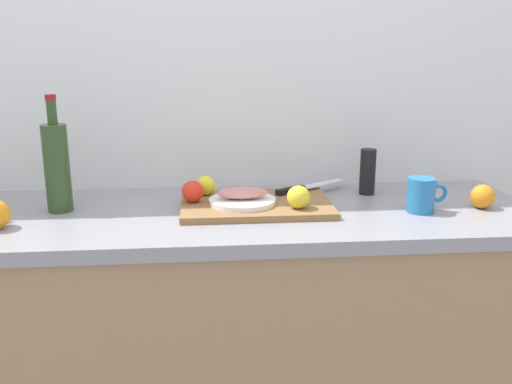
% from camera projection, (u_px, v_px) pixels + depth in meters
% --- Properties ---
extents(back_wall, '(3.20, 0.05, 2.50)m').
position_uv_depth(back_wall, '(203.00, 85.00, 1.88)').
color(back_wall, white).
rests_on(back_wall, ground_plane).
extents(kitchen_counter, '(2.00, 0.60, 0.90)m').
position_uv_depth(kitchen_counter, '(209.00, 345.00, 1.77)').
color(kitchen_counter, '#9E7A56').
rests_on(kitchen_counter, ground_plane).
extents(cutting_board, '(0.45, 0.31, 0.02)m').
position_uv_depth(cutting_board, '(256.00, 205.00, 1.69)').
color(cutting_board, olive).
rests_on(cutting_board, kitchen_counter).
extents(white_plate, '(0.20, 0.20, 0.01)m').
position_uv_depth(white_plate, '(242.00, 201.00, 1.66)').
color(white_plate, white).
rests_on(white_plate, cutting_board).
extents(fish_fillet, '(0.15, 0.06, 0.04)m').
position_uv_depth(fish_fillet, '(242.00, 193.00, 1.66)').
color(fish_fillet, tan).
rests_on(fish_fillet, white_plate).
extents(chef_knife, '(0.26, 0.18, 0.02)m').
position_uv_depth(chef_knife, '(303.00, 188.00, 1.81)').
color(chef_knife, silver).
rests_on(chef_knife, cutting_board).
extents(lemon_0, '(0.07, 0.07, 0.07)m').
position_uv_depth(lemon_0, '(298.00, 197.00, 1.61)').
color(lemon_0, yellow).
rests_on(lemon_0, cutting_board).
extents(lemon_1, '(0.06, 0.06, 0.06)m').
position_uv_depth(lemon_1, '(205.00, 186.00, 1.75)').
color(lemon_1, yellow).
rests_on(lemon_1, cutting_board).
extents(tomato_0, '(0.07, 0.07, 0.07)m').
position_uv_depth(tomato_0, '(193.00, 191.00, 1.67)').
color(tomato_0, red).
rests_on(tomato_0, cutting_board).
extents(wine_bottle, '(0.07, 0.07, 0.35)m').
position_uv_depth(wine_bottle, '(57.00, 166.00, 1.63)').
color(wine_bottle, '#2D4723').
rests_on(wine_bottle, kitchen_counter).
extents(coffee_mug_0, '(0.12, 0.08, 0.10)m').
position_uv_depth(coffee_mug_0, '(422.00, 195.00, 1.64)').
color(coffee_mug_0, '#2672B2').
rests_on(coffee_mug_0, kitchen_counter).
extents(orange_0, '(0.07, 0.07, 0.07)m').
position_uv_depth(orange_0, '(483.00, 197.00, 1.68)').
color(orange_0, orange).
rests_on(orange_0, kitchen_counter).
extents(pepper_mill, '(0.05, 0.05, 0.15)m').
position_uv_depth(pepper_mill, '(368.00, 172.00, 1.83)').
color(pepper_mill, black).
rests_on(pepper_mill, kitchen_counter).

